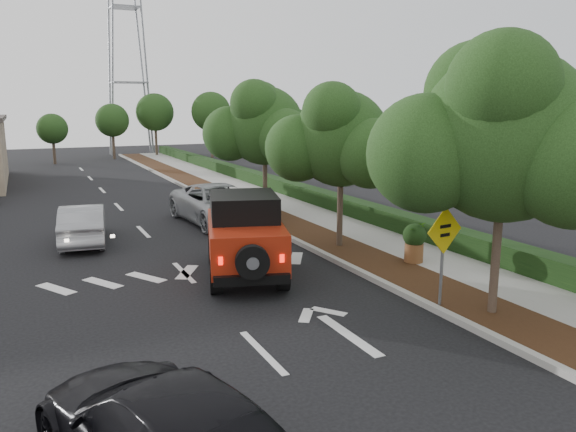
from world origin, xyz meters
TOP-DOWN VIEW (x-y plane):
  - ground at (0.00, 0.00)m, footprint 120.00×120.00m
  - curb at (4.60, 12.00)m, footprint 0.20×70.00m
  - planting_strip at (5.60, 12.00)m, footprint 1.80×70.00m
  - sidewalk at (7.50, 12.00)m, footprint 2.00×70.00m
  - hedge at (8.90, 12.00)m, footprint 0.80×70.00m
  - transmission_tower at (6.00, 48.00)m, footprint 7.00×4.00m
  - street_tree_near at (5.60, -0.50)m, footprint 3.80×3.80m
  - street_tree_mid at (5.60, 6.50)m, footprint 3.20×3.20m
  - street_tree_far at (5.60, 13.00)m, footprint 3.40×3.40m
  - red_jeep at (1.60, 5.13)m, footprint 3.13×4.80m
  - silver_suv_ahead at (3.20, 12.28)m, footprint 3.09×5.98m
  - silver_sedan_oncoming at (-2.27, 11.09)m, footprint 2.01×4.39m
  - speed_hump_sign at (4.80, 0.36)m, footprint 1.12×0.17m
  - terracotta_planter at (6.60, 3.72)m, footprint 0.72×0.72m

SIDE VIEW (x-z plane):
  - ground at x=0.00m, z-range 0.00..0.00m
  - transmission_tower at x=6.00m, z-range -14.00..14.00m
  - street_tree_near at x=5.60m, z-range -2.96..2.96m
  - street_tree_mid at x=5.60m, z-range -2.66..2.66m
  - street_tree_far at x=5.60m, z-range -2.81..2.81m
  - planting_strip at x=5.60m, z-range 0.00..0.12m
  - sidewalk at x=7.50m, z-range 0.00..0.12m
  - curb at x=4.60m, z-range 0.00..0.15m
  - hedge at x=8.90m, z-range 0.00..0.80m
  - silver_sedan_oncoming at x=-2.27m, z-range 0.00..1.40m
  - silver_suv_ahead at x=3.20m, z-range 0.00..1.61m
  - terracotta_planter at x=6.60m, z-range 0.22..1.47m
  - red_jeep at x=1.60m, z-range 0.02..2.37m
  - speed_hump_sign at x=4.80m, z-range 0.46..2.87m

